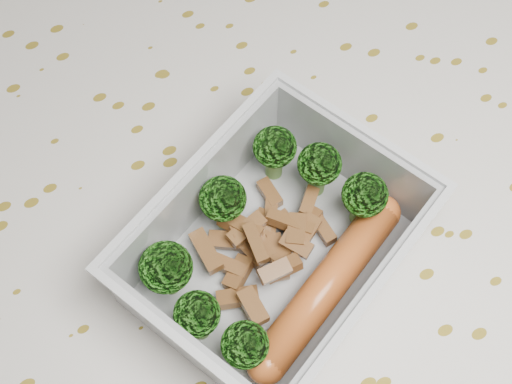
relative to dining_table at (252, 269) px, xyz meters
name	(u,v)px	position (x,y,z in m)	size (l,w,h in m)	color
dining_table	(252,269)	(0.00, 0.00, 0.00)	(1.40, 0.90, 0.75)	brown
tablecloth	(252,242)	(0.00, 0.00, 0.05)	(1.46, 0.96, 0.19)	silver
lunch_container	(275,252)	(0.00, -0.03, 0.11)	(0.20, 0.19, 0.06)	silver
broccoli_florets	(254,230)	(-0.01, -0.02, 0.12)	(0.15, 0.13, 0.04)	#608C3F
meat_pile	(266,242)	(0.00, -0.02, 0.10)	(0.09, 0.08, 0.03)	brown
sausage	(327,285)	(0.02, -0.06, 0.10)	(0.13, 0.07, 0.02)	#C65C23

